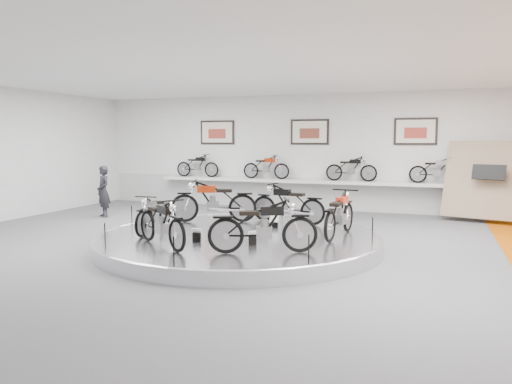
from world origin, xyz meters
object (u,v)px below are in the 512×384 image
(bike_a, at_px, (340,214))
(visitor, at_px, (103,191))
(bike_b, at_px, (288,203))
(display_platform, at_px, (238,241))
(bike_c, at_px, (214,201))
(shelf, at_px, (307,181))
(bike_d, at_px, (154,213))
(bike_e, at_px, (161,222))
(bike_f, at_px, (263,226))

(bike_a, distance_m, visitor, 8.20)
(bike_b, relative_size, visitor, 1.06)
(display_platform, height_order, bike_c, bike_c)
(display_platform, xyz_separation_m, bike_a, (2.20, 0.48, 0.66))
(shelf, distance_m, visitor, 6.76)
(bike_b, xyz_separation_m, bike_d, (-2.54, -2.30, -0.06))
(display_platform, height_order, bike_a, bike_a)
(bike_d, bearing_deg, display_platform, 97.41)
(bike_a, height_order, visitor, visitor)
(shelf, relative_size, bike_d, 7.29)
(bike_d, bearing_deg, bike_a, 97.18)
(display_platform, bearing_deg, bike_a, 12.43)
(bike_a, distance_m, bike_b, 2.09)
(bike_c, bearing_deg, shelf, -124.20)
(bike_e, bearing_deg, bike_f, 37.49)
(bike_a, bearing_deg, bike_b, 54.98)
(shelf, height_order, bike_d, bike_d)
(visitor, bearing_deg, shelf, 66.23)
(bike_c, relative_size, bike_e, 1.13)
(shelf, bearing_deg, display_platform, -90.00)
(bike_b, relative_size, bike_d, 1.14)
(bike_b, bearing_deg, bike_d, 51.10)
(shelf, distance_m, bike_d, 7.11)
(bike_a, relative_size, visitor, 1.07)
(shelf, xyz_separation_m, bike_e, (-0.97, -8.10, -0.21))
(bike_a, relative_size, bike_e, 1.04)
(bike_f, bearing_deg, bike_e, 159.68)
(display_platform, height_order, bike_f, bike_f)
(shelf, height_order, bike_f, bike_f)
(bike_a, bearing_deg, visitor, 80.04)
(shelf, height_order, bike_e, bike_e)
(display_platform, relative_size, bike_d, 4.24)
(shelf, bearing_deg, bike_e, -96.85)
(bike_f, relative_size, visitor, 1.09)
(bike_b, bearing_deg, display_platform, 80.54)
(bike_a, distance_m, bike_e, 3.85)
(bike_a, xyz_separation_m, bike_f, (-1.07, -2.06, 0.01))
(display_platform, xyz_separation_m, shelf, (0.00, 6.40, 0.85))
(bike_c, distance_m, visitor, 4.66)
(bike_c, relative_size, visitor, 1.16)
(shelf, distance_m, bike_f, 8.06)
(bike_b, bearing_deg, visitor, 1.04)
(bike_c, xyz_separation_m, visitor, (-4.45, 1.39, -0.04))
(bike_b, bearing_deg, bike_a, 147.97)
(bike_f, bearing_deg, bike_b, 74.61)
(bike_b, height_order, bike_f, bike_f)
(bike_e, height_order, bike_f, bike_f)
(bike_c, distance_m, bike_f, 3.76)
(visitor, bearing_deg, bike_d, -6.80)
(bike_c, bearing_deg, bike_d, 48.46)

